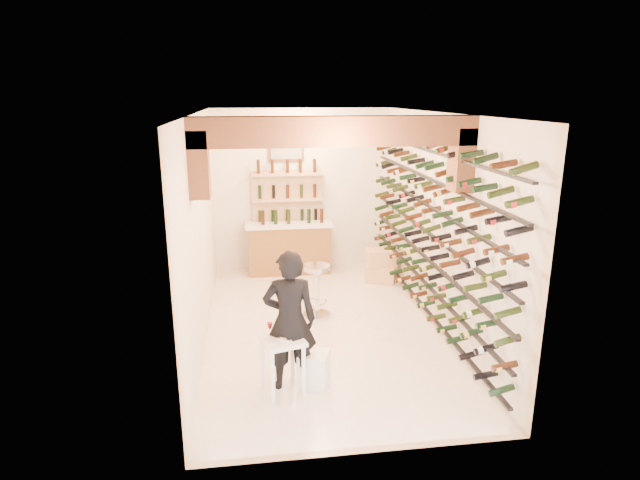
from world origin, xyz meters
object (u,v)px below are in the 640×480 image
Objects in this scene: wine_rack at (424,226)px; tasting_table at (282,348)px; back_counter at (289,246)px; white_stool at (314,369)px; person at (290,321)px; chrome_barstool at (317,287)px; crate_lower at (380,273)px.

wine_rack reaches higher than tasting_table.
back_counter reaches higher than white_stool.
tasting_table is 0.53m from white_stool.
person reaches higher than back_counter.
white_stool is 2.10m from chrome_barstool.
white_stool is at bearing -138.70° from wine_rack.
wine_rack reaches higher than chrome_barstool.
back_counter reaches higher than tasting_table.
wine_rack reaches higher than person.
back_counter is 4.40m from tasting_table.
person is (-0.29, 0.00, 0.65)m from white_stool.
crate_lower is (1.67, -0.80, -0.37)m from back_counter.
white_stool reaches higher than crate_lower.
white_stool is at bearing -176.43° from person.
white_stool is (-1.87, -1.65, -1.33)m from wine_rack.
person is (0.10, 0.09, 0.30)m from tasting_table.
crate_lower is at bearing 44.37° from tasting_table.
person is 2.18m from chrome_barstool.
wine_rack is 1.93m from chrome_barstool.
tasting_table is at bearing -107.81° from chrome_barstool.
tasting_table reaches higher than crate_lower.
crate_lower is (1.41, 1.44, -0.33)m from chrome_barstool.
person is at bearing -94.40° from back_counter.
person reaches higher than white_stool.
person reaches higher than crate_lower.
tasting_table is 1.94× the size of white_stool.
tasting_table is 0.33m from person.
white_stool is 3.89m from crate_lower.
wine_rack is 3.28× the size of person.
white_stool is at bearing -98.38° from chrome_barstool.
tasting_table is 1.53× the size of crate_lower.
back_counter is (-1.83, 2.65, -1.02)m from wine_rack.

